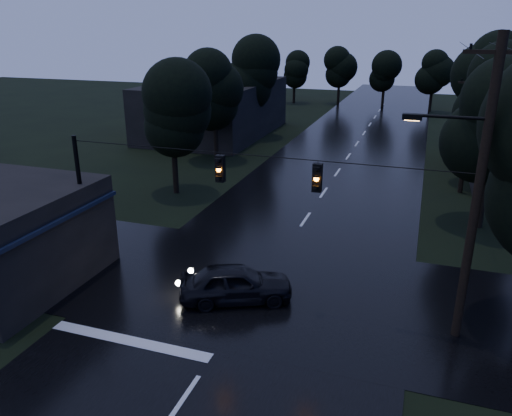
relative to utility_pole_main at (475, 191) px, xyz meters
The scene contains 14 objects.
main_road 21.06m from the utility_pole_main, 111.30° to the left, with size 12.00×120.00×0.02m, color black.
cross_street 9.14m from the utility_pole_main, behind, with size 60.00×9.00×0.02m, color black.
building_far_left 36.15m from the utility_pole_main, 126.44° to the left, with size 10.00×16.00×5.00m, color black.
utility_pole_main is the anchor object (origin of this frame).
utility_pole_far 17.08m from the utility_pole_main, 87.00° to the left, with size 2.00×0.30×7.50m.
anchor_pole_left 15.08m from the utility_pole_main, behind, with size 0.18×0.18×6.00m, color black.
span_signals 6.85m from the utility_pole_main, behind, with size 15.00×0.37×1.12m.
tree_left_a 19.76m from the utility_pole_main, 146.16° to the left, with size 3.92×3.92×8.26m.
tree_left_b 25.50m from the utility_pole_main, 131.84° to the left, with size 4.20×4.20×8.85m.
tree_left_c 33.94m from the utility_pole_main, 121.27° to the left, with size 4.48×4.48×9.44m.
tree_right_a 11.12m from the utility_pole_main, 81.77° to the left, with size 4.20×4.20×8.85m.
tree_right_b 19.14m from the utility_pole_main, 83.42° to the left, with size 4.48×4.48×9.44m.
tree_right_c 29.16m from the utility_pole_main, 84.50° to the left, with size 4.76×4.76×10.03m.
car 9.15m from the utility_pole_main, behind, with size 1.75×4.35×1.48m, color black.
Camera 1 is at (5.71, -5.21, 10.09)m, focal length 35.00 mm.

